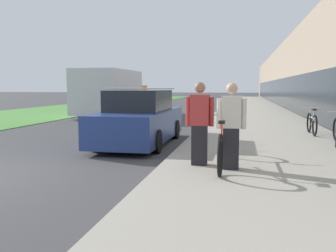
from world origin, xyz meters
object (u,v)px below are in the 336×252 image
person_bystander (200,124)px  cruiser_bike_middle (312,123)px  person_rider (231,126)px  moving_truck (112,93)px  tandem_bicycle (223,145)px  parked_sedan_curbside (140,120)px

person_bystander → cruiser_bike_middle: 6.25m
person_rider → cruiser_bike_middle: person_rider is taller
person_bystander → moving_truck: size_ratio=0.24×
tandem_bicycle → parked_sedan_curbside: bearing=128.8°
person_rider → moving_truck: bearing=117.7°
parked_sedan_curbside → cruiser_bike_middle: bearing=22.6°
person_rider → moving_truck: moving_truck is taller
person_bystander → person_rider: bearing=-23.8°
cruiser_bike_middle → parked_sedan_curbside: parked_sedan_curbside is taller
person_bystander → cruiser_bike_middle: bearing=60.8°
person_rider → moving_truck: (-7.12, 13.54, 0.38)m
cruiser_bike_middle → moving_truck: moving_truck is taller
cruiser_bike_middle → parked_sedan_curbside: 5.58m
person_rider → cruiser_bike_middle: (2.42, 5.71, -0.44)m
person_rider → tandem_bicycle: bearing=113.7°
cruiser_bike_middle → parked_sedan_curbside: bearing=-157.4°
parked_sedan_curbside → moving_truck: (-4.39, 9.97, 0.61)m
person_bystander → cruiser_bike_middle: size_ratio=0.97×
parked_sedan_curbside → person_rider: bearing=-52.6°
person_rider → cruiser_bike_middle: bearing=67.0°
person_rider → person_bystander: person_bystander is taller
tandem_bicycle → moving_truck: (-6.96, 13.17, 0.78)m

